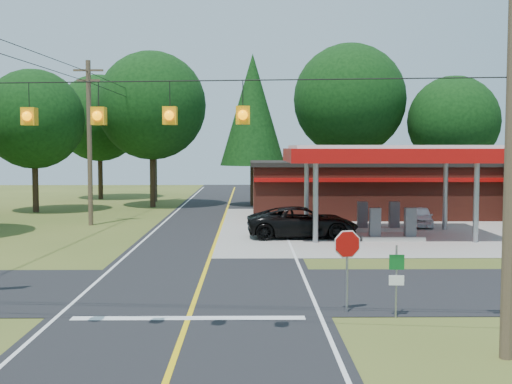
{
  "coord_description": "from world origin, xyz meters",
  "views": [
    {
      "loc": [
        1.69,
        -21.13,
        4.77
      ],
      "look_at": [
        2.0,
        7.0,
        2.8
      ],
      "focal_mm": 45.0,
      "sensor_mm": 36.0,
      "label": 1
    }
  ],
  "objects_px": {
    "gas_canopy": "(386,157)",
    "octagonal_stop_sign": "(347,251)",
    "suv_car": "(302,222)",
    "sedan_car": "(421,217)"
  },
  "relations": [
    {
      "from": "gas_canopy",
      "to": "octagonal_stop_sign",
      "type": "height_order",
      "value": "gas_canopy"
    },
    {
      "from": "gas_canopy",
      "to": "suv_car",
      "type": "bearing_deg",
      "value": -172.33
    },
    {
      "from": "octagonal_stop_sign",
      "to": "sedan_car",
      "type": "bearing_deg",
      "value": 69.46
    },
    {
      "from": "sedan_car",
      "to": "octagonal_stop_sign",
      "type": "distance_m",
      "value": 21.41
    },
    {
      "from": "gas_canopy",
      "to": "sedan_car",
      "type": "relative_size",
      "value": 3.06
    },
    {
      "from": "octagonal_stop_sign",
      "to": "gas_canopy",
      "type": "bearing_deg",
      "value": 74.3
    },
    {
      "from": "suv_car",
      "to": "octagonal_stop_sign",
      "type": "relative_size",
      "value": 2.4
    },
    {
      "from": "suv_car",
      "to": "octagonal_stop_sign",
      "type": "xyz_separation_m",
      "value": [
        0.0,
        -15.41,
        1.0
      ]
    },
    {
      "from": "gas_canopy",
      "to": "octagonal_stop_sign",
      "type": "distance_m",
      "value": 16.82
    },
    {
      "from": "gas_canopy",
      "to": "suv_car",
      "type": "distance_m",
      "value": 5.71
    }
  ]
}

